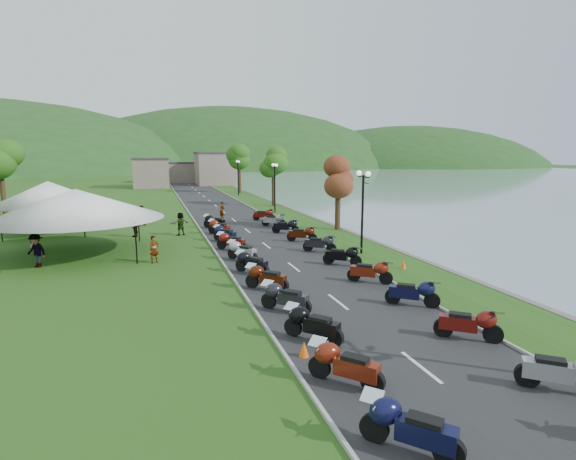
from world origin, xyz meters
TOP-DOWN VIEW (x-y plane):
  - ground at (0.00, 0.00)m, footprint 400.00×400.00m
  - road at (0.00, 40.00)m, footprint 7.00×120.00m
  - hills_backdrop at (0.00, 200.00)m, footprint 360.00×120.00m
  - far_building at (-2.00, 85.00)m, footprint 18.00×16.00m
  - moto_row_left at (-2.39, 11.00)m, footprint 2.60×40.33m
  - moto_row_right at (2.62, 15.61)m, footprint 2.60×36.98m
  - vendor_tent_main at (-11.49, 22.77)m, footprint 6.75×6.75m
  - vendor_tent_side at (-14.64, 31.57)m, footprint 5.32×5.32m
  - tree_lakeside at (7.07, 26.53)m, footprint 2.24×2.24m
  - pedestrian_a at (-7.17, 19.30)m, footprint 0.70×0.64m
  - pedestrian_b at (-8.06, 33.52)m, footprint 0.94×0.75m
  - pedestrian_c at (-13.25, 20.10)m, footprint 1.26×1.10m
  - traffic_cone_near at (-3.00, 5.63)m, footprint 0.32×0.32m

SIDE VIEW (x-z plane):
  - ground at x=0.00m, z-range 0.00..0.00m
  - hills_backdrop at x=0.00m, z-range -38.00..38.00m
  - pedestrian_a at x=-7.17m, z-range -0.78..0.78m
  - pedestrian_b at x=-8.06m, z-range -0.85..0.85m
  - pedestrian_c at x=-13.25m, z-range -0.92..0.92m
  - road at x=0.00m, z-range 0.00..0.02m
  - traffic_cone_near at x=-3.00m, z-range 0.00..0.50m
  - moto_row_left at x=-2.39m, z-range 0.00..1.10m
  - moto_row_right at x=2.62m, z-range 0.00..1.10m
  - vendor_tent_main at x=-11.49m, z-range 0.00..4.00m
  - vendor_tent_side at x=-14.64m, z-range 0.00..4.00m
  - far_building at x=-2.00m, z-range 0.00..5.00m
  - tree_lakeside at x=7.07m, z-range 0.00..6.23m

